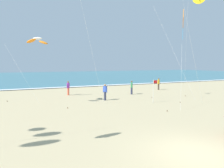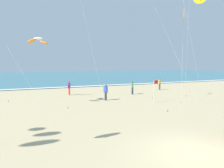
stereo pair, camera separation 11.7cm
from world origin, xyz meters
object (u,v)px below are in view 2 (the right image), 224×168
object	(u,v)px
kite_arc_ivory_low	(38,41)
lifeguard_flag	(154,89)
bystander_purple_top	(69,88)
bystander_green_top	(132,87)
bystander_blue_top	(106,92)
bystander_yellow_top	(160,84)
kite_diamond_amber_distant	(184,22)

from	to	relation	value
kite_arc_ivory_low	lifeguard_flag	size ratio (longest dim) A/B	2.76
bystander_purple_top	lifeguard_flag	xyz separation A→B (m)	(5.94, -7.98, 0.45)
bystander_green_top	bystander_purple_top	bearing A→B (deg)	160.08
kite_arc_ivory_low	bystander_green_top	bearing A→B (deg)	11.54
bystander_blue_top	bystander_yellow_top	size ratio (longest dim) A/B	1.00
bystander_green_top	kite_arc_ivory_low	bearing A→B (deg)	-168.46
kite_arc_ivory_low	kite_diamond_amber_distant	size ratio (longest dim) A/B	0.78
kite_arc_ivory_low	bystander_blue_top	size ratio (longest dim) A/B	3.64
kite_diamond_amber_distant	bystander_blue_top	bearing A→B (deg)	113.53
bystander_yellow_top	bystander_purple_top	bearing A→B (deg)	178.82
bystander_yellow_top	lifeguard_flag	xyz separation A→B (m)	(-6.35, -7.72, 0.45)
kite_arc_ivory_low	bystander_yellow_top	size ratio (longest dim) A/B	3.64
bystander_green_top	lifeguard_flag	bearing A→B (deg)	-98.97
bystander_green_top	bystander_yellow_top	world-z (taller)	same
bystander_blue_top	bystander_green_top	bearing A→B (deg)	29.27
bystander_green_top	kite_diamond_amber_distant	bearing A→B (deg)	-97.97
kite_diamond_amber_distant	bystander_yellow_top	size ratio (longest dim) A/B	4.66
kite_arc_ivory_low	bystander_blue_top	xyz separation A→B (m)	(6.08, -0.33, -4.68)
kite_diamond_amber_distant	bystander_green_top	xyz separation A→B (m)	(1.33, 9.52, -5.73)
kite_diamond_amber_distant	bystander_purple_top	bearing A→B (deg)	114.54
bystander_purple_top	bystander_yellow_top	distance (m)	12.29
bystander_blue_top	bystander_yellow_top	xyz separation A→B (m)	(9.89, 4.68, 0.00)
bystander_green_top	bystander_yellow_top	distance (m)	5.91
bystander_blue_top	bystander_purple_top	bearing A→B (deg)	115.94
kite_diamond_amber_distant	bystander_blue_top	size ratio (longest dim) A/B	4.66
lifeguard_flag	bystander_yellow_top	bearing A→B (deg)	50.56
kite_arc_ivory_low	bystander_yellow_top	distance (m)	17.20
bystander_purple_top	bystander_yellow_top	xyz separation A→B (m)	(12.29, -0.25, 0.00)
bystander_blue_top	lifeguard_flag	world-z (taller)	lifeguard_flag
kite_arc_ivory_low	bystander_green_top	size ratio (longest dim) A/B	3.64
bystander_blue_top	lifeguard_flag	distance (m)	4.69
bystander_blue_top	bystander_green_top	xyz separation A→B (m)	(4.41, 2.47, 0.00)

